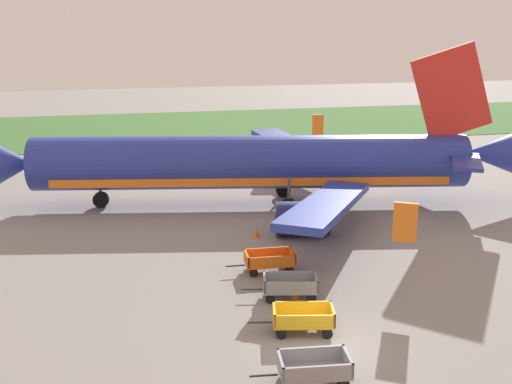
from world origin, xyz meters
The scene contains 9 objects.
ground_plane centered at (0.00, 0.00, 0.00)m, with size 220.00×220.00×0.00m, color gray.
grass_strip centered at (0.00, 56.84, 0.03)m, with size 220.00×28.00×0.06m, color #3D7033.
airplane centered at (2.61, 20.01, 3.05)m, with size 37.50×30.29×11.34m.
baggage_cart_second_in_row centered at (-1.21, -2.31, 0.60)m, with size 3.61×1.68×1.07m.
baggage_cart_third_in_row centered at (-0.44, 1.44, 0.60)m, with size 3.63×1.90×1.07m.
baggage_cart_fourth_in_row centered at (-0.02, 4.76, 0.60)m, with size 3.63×1.91×1.07m.
baggage_cart_far_end centered at (-0.16, 8.08, 0.60)m, with size 3.58×1.53×1.07m.
traffic_cone_near_plane centered at (0.43, 13.53, 0.29)m, with size 0.44×0.44×0.57m, color orange.
traffic_cone_mid_apron centered at (0.22, 4.75, 0.30)m, with size 0.46×0.46×0.60m, color orange.
Camera 1 is at (-7.62, -20.67, 12.23)m, focal length 43.21 mm.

